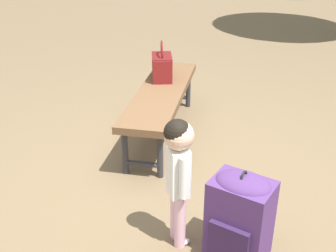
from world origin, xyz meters
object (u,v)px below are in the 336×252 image
(child_standing, at_px, (178,165))
(backpack_large, at_px, (240,214))
(handbag, at_px, (162,66))
(park_bench, at_px, (161,96))

(child_standing, distance_m, backpack_large, 0.46)
(backpack_large, bearing_deg, handbag, -164.07)
(park_bench, relative_size, backpack_large, 2.82)
(child_standing, relative_size, backpack_large, 1.45)
(park_bench, height_order, handbag, handbag)
(handbag, height_order, child_standing, child_standing)
(handbag, relative_size, backpack_large, 0.63)
(child_standing, height_order, backpack_large, child_standing)
(handbag, xyz_separation_m, backpack_large, (1.83, 0.52, -0.29))
(park_bench, xyz_separation_m, handbag, (-0.29, -0.00, 0.18))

